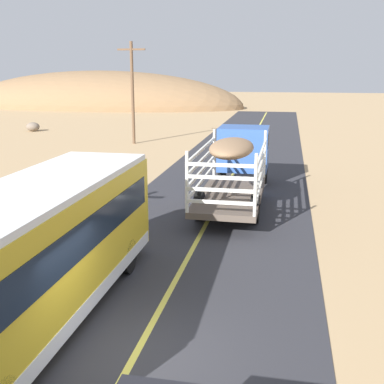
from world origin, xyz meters
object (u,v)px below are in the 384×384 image
at_px(livestock_truck, 239,156).
at_px(boulder_mid_field, 33,127).
at_px(power_pole_mid, 132,90).
at_px(bus, 31,255).
at_px(boulder_near_shoulder, 81,179).

xyz_separation_m(livestock_truck, boulder_mid_field, (-21.73, 19.75, -1.36)).
bearing_deg(power_pole_mid, livestock_truck, -55.24).
xyz_separation_m(livestock_truck, power_pole_mid, (-9.82, 14.15, 2.42)).
bearing_deg(bus, livestock_truck, 75.86).
height_order(power_pole_mid, boulder_near_shoulder, power_pole_mid).
bearing_deg(livestock_truck, bus, -104.14).
relative_size(livestock_truck, boulder_mid_field, 7.69).
xyz_separation_m(bus, boulder_mid_field, (-18.40, 32.94, -1.32)).
bearing_deg(bus, boulder_mid_field, 119.19).
distance_m(bus, boulder_mid_field, 37.76).
relative_size(bus, boulder_near_shoulder, 11.67).
height_order(bus, power_pole_mid, power_pole_mid).
bearing_deg(boulder_mid_field, livestock_truck, -42.26).
distance_m(livestock_truck, bus, 13.61).
bearing_deg(bus, power_pole_mid, 103.36).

